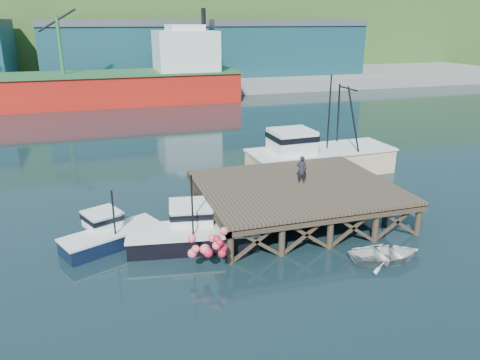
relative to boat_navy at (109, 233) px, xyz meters
name	(u,v)px	position (x,y,z in m)	size (l,w,h in m)	color
ground	(212,226)	(6.07, 0.58, -0.69)	(300.00, 300.00, 0.00)	black
wharf	(297,189)	(11.57, 0.40, 1.25)	(12.00, 10.00, 2.62)	brown
far_quay	(125,80)	(6.07, 70.58, 0.31)	(160.00, 40.00, 2.00)	gray
warehouse_mid	(124,52)	(6.07, 65.58, 5.81)	(28.00, 16.00, 9.00)	#1A4B56
warehouse_right	(277,49)	(36.07, 65.58, 5.81)	(30.00, 16.00, 9.00)	#1A4B56
cargo_ship	(76,83)	(-2.39, 48.58, 2.62)	(55.50, 10.00, 13.75)	red
hillside	(112,25)	(6.07, 100.58, 10.31)	(220.00, 50.00, 22.00)	#2D511E
boat_navy	(109,233)	(0.00, 0.00, 0.00)	(5.82, 4.12, 3.43)	black
boat_black	(193,231)	(4.46, -1.37, 0.12)	(7.48, 6.22, 4.43)	black
trawler	(318,154)	(16.91, 8.26, 0.96)	(12.09, 4.70, 8.00)	beige
dinghy	(386,254)	(13.66, -6.36, -0.30)	(2.72, 3.81, 0.79)	silver
dockworker	(301,169)	(12.03, 0.87, 2.33)	(0.65, 0.43, 1.78)	black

